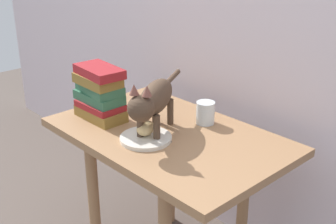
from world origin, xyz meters
The scene contains 6 objects.
side_table centered at (0.00, 0.00, 0.51)m, with size 0.86×0.55×0.59m.
plate centered at (-0.01, -0.10, 0.60)m, with size 0.18×0.18×0.01m, color silver.
bread_roll centered at (-0.02, -0.09, 0.63)m, with size 0.08×0.06×0.05m, color #E0BC7A.
cat centered at (-0.02, -0.05, 0.73)m, with size 0.27×0.43×0.23m.
book_stack centered at (-0.28, -0.10, 0.70)m, with size 0.22×0.13×0.21m.
candle_jar centered at (0.04, 0.16, 0.63)m, with size 0.07×0.07×0.08m.
Camera 1 is at (1.07, -1.00, 1.28)m, focal length 47.67 mm.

